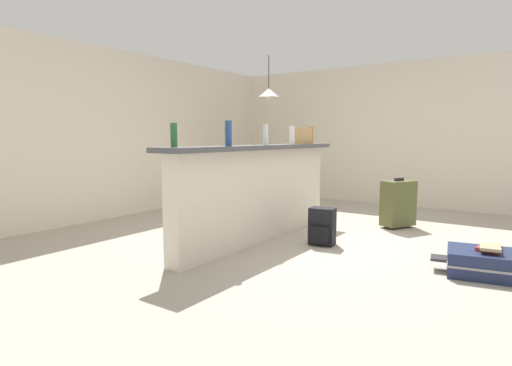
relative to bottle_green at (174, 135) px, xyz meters
name	(u,v)px	position (x,y,z in m)	size (l,w,h in m)	color
ground_plane	(310,239)	(1.72, -0.52, -1.25)	(13.00, 13.00, 0.05)	#ADA393
wall_back	(141,134)	(1.72, 2.53, 0.02)	(6.60, 0.10, 2.50)	silver
wall_right	(374,135)	(4.77, -0.22, 0.02)	(0.10, 6.00, 2.50)	silver
partition_half_wall	(259,195)	(1.24, -0.09, -0.69)	(2.80, 0.20, 1.07)	silver
bar_countertop	(259,147)	(1.24, -0.09, -0.14)	(2.96, 0.40, 0.05)	#4C4C51
bottle_green	(174,135)	(0.00, 0.00, 0.00)	(0.06, 0.06, 0.22)	#2D6B38
bottle_blue	(228,133)	(0.58, -0.18, 0.02)	(0.07, 0.07, 0.26)	#284C89
bottle_clear	(266,135)	(1.25, -0.18, 0.01)	(0.06, 0.06, 0.24)	silver
bottle_white	(292,135)	(1.90, -0.15, 0.01)	(0.07, 0.07, 0.23)	silver
bottle_amber	(311,135)	(2.48, -0.12, 0.01)	(0.07, 0.07, 0.23)	#9E661E
grocery_bag	(302,136)	(2.26, -0.10, 0.00)	(0.26, 0.18, 0.22)	tan
dining_table	(262,172)	(2.90, 0.98, -0.58)	(1.10, 0.80, 0.74)	#332319
dining_chair_near_partition	(292,182)	(2.88, 0.40, -0.71)	(0.44, 0.44, 0.93)	#9E754C
dining_chair_far_side	(237,178)	(2.94, 1.51, -0.71)	(0.40, 0.40, 0.93)	#9E754C
pendant_lamp	(269,93)	(2.96, 0.89, 0.69)	(0.34, 0.34, 0.70)	black
suitcase_flat_navy	(490,264)	(1.34, -2.47, -1.12)	(0.61, 0.87, 0.22)	#1E284C
backpack_black	(322,227)	(1.47, -0.80, -1.03)	(0.28, 0.31, 0.42)	black
suitcase_upright_olive	(398,203)	(2.88, -1.24, -0.90)	(0.50, 0.42, 0.67)	#51562D
book_stack	(489,248)	(1.34, -2.46, -0.98)	(0.32, 0.21, 0.06)	#AD2D2D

